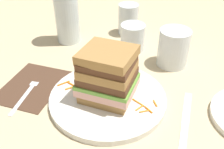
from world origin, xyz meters
TOP-DOWN VIEW (x-y plane):
  - ground_plane at (0.00, 0.00)m, footprint 3.00×3.00m
  - main_plate at (-0.02, -0.03)m, footprint 0.27×0.27m
  - sandwich at (-0.02, -0.03)m, footprint 0.12×0.11m
  - carrot_shred_0 at (-0.11, -0.03)m, footprint 0.02×0.02m
  - carrot_shred_1 at (-0.10, -0.01)m, footprint 0.02×0.02m
  - carrot_shred_2 at (-0.14, -0.02)m, footprint 0.02×0.03m
  - carrot_shred_3 at (-0.12, -0.01)m, footprint 0.02×0.01m
  - carrot_shred_4 at (-0.11, -0.00)m, footprint 0.01×0.03m
  - carrot_shred_5 at (0.06, -0.04)m, footprint 0.01×0.02m
  - carrot_shred_6 at (0.05, -0.03)m, footprint 0.03×0.02m
  - carrot_shred_7 at (0.07, -0.05)m, footprint 0.02×0.02m
  - carrot_shred_8 at (0.09, -0.02)m, footprint 0.01×0.02m
  - carrot_shred_9 at (0.08, -0.04)m, footprint 0.02×0.02m
  - napkin_dark at (-0.22, -0.03)m, footprint 0.13×0.17m
  - fork at (-0.21, -0.06)m, footprint 0.03×0.17m
  - knife at (0.16, -0.05)m, footprint 0.02×0.20m
  - juice_glass at (0.10, 0.18)m, footprint 0.08×0.08m
  - empty_tumbler_0 at (-0.03, 0.22)m, footprint 0.07×0.07m
  - empty_tumbler_1 at (-0.07, 0.32)m, footprint 0.07×0.07m

SIDE VIEW (x-z plane):
  - ground_plane at x=0.00m, z-range 0.00..0.00m
  - napkin_dark at x=-0.22m, z-range 0.00..0.00m
  - knife at x=0.16m, z-range 0.00..0.00m
  - fork at x=-0.21m, z-range 0.00..0.01m
  - main_plate at x=-0.02m, z-range 0.00..0.01m
  - carrot_shred_1 at x=-0.10m, z-range 0.01..0.02m
  - carrot_shred_7 at x=0.07m, z-range 0.01..0.02m
  - carrot_shred_5 at x=0.06m, z-range 0.01..0.02m
  - carrot_shred_6 at x=0.05m, z-range 0.01..0.02m
  - carrot_shred_9 at x=0.08m, z-range 0.01..0.02m
  - carrot_shred_2 at x=-0.14m, z-range 0.01..0.02m
  - carrot_shred_8 at x=0.09m, z-range 0.01..0.02m
  - carrot_shred_3 at x=-0.12m, z-range 0.01..0.02m
  - carrot_shred_0 at x=-0.11m, z-range 0.01..0.02m
  - carrot_shred_4 at x=-0.11m, z-range 0.01..0.02m
  - empty_tumbler_0 at x=-0.03m, z-range 0.00..0.08m
  - juice_glass at x=0.10m, z-range -0.01..0.10m
  - empty_tumbler_1 at x=-0.07m, z-range 0.00..0.10m
  - sandwich at x=-0.02m, z-range 0.01..0.13m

